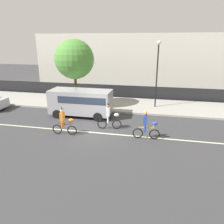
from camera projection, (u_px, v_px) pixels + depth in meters
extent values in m
plane|color=#38383A|center=(94.00, 130.00, 15.38)|extent=(80.00, 80.00, 0.00)
cube|color=beige|center=(92.00, 132.00, 14.91)|extent=(36.00, 0.14, 0.01)
cube|color=#9E9B93|center=(113.00, 104.00, 21.40)|extent=(60.00, 5.00, 0.15)
cube|color=black|center=(118.00, 91.00, 23.90)|extent=(40.00, 0.08, 1.40)
cube|color=beige|center=(143.00, 60.00, 30.67)|extent=(28.00, 8.00, 6.89)
torus|color=black|center=(72.00, 130.00, 14.38)|extent=(0.67, 0.07, 0.67)
torus|color=black|center=(57.00, 129.00, 14.59)|extent=(0.67, 0.07, 0.67)
cylinder|color=#4C2614|center=(64.00, 124.00, 14.36)|extent=(0.97, 0.06, 0.05)
cylinder|color=#4C2614|center=(62.00, 123.00, 14.36)|extent=(0.04, 0.04, 0.18)
cylinder|color=#4C2614|center=(70.00, 123.00, 14.24)|extent=(0.04, 0.04, 0.23)
cylinder|color=#4C2614|center=(70.00, 121.00, 14.20)|extent=(0.04, 0.50, 0.03)
ellipsoid|color=orange|center=(71.00, 120.00, 14.17)|extent=(0.36, 0.20, 0.24)
cube|color=orange|center=(62.00, 117.00, 14.22)|extent=(0.24, 0.32, 0.56)
sphere|color=beige|center=(62.00, 111.00, 14.10)|extent=(0.22, 0.22, 0.22)
cone|color=#4C2614|center=(62.00, 108.00, 14.04)|extent=(0.14, 0.14, 0.16)
cylinder|color=orange|center=(62.00, 125.00, 14.26)|extent=(0.11, 0.11, 0.48)
cylinder|color=orange|center=(64.00, 124.00, 14.52)|extent=(0.11, 0.11, 0.48)
torus|color=black|center=(117.00, 124.00, 15.41)|extent=(0.67, 0.16, 0.67)
torus|color=black|center=(102.00, 124.00, 15.49)|extent=(0.67, 0.16, 0.67)
cylinder|color=black|center=(109.00, 119.00, 15.32)|extent=(0.96, 0.17, 0.05)
cylinder|color=black|center=(107.00, 117.00, 15.31)|extent=(0.04, 0.04, 0.18)
cylinder|color=black|center=(115.00, 117.00, 15.26)|extent=(0.04, 0.04, 0.23)
cylinder|color=black|center=(115.00, 116.00, 15.22)|extent=(0.10, 0.50, 0.03)
ellipsoid|color=white|center=(117.00, 115.00, 15.19)|extent=(0.38, 0.25, 0.24)
cube|color=white|center=(108.00, 112.00, 15.17)|extent=(0.28, 0.35, 0.56)
sphere|color=#9E7051|center=(108.00, 106.00, 15.05)|extent=(0.22, 0.22, 0.22)
cone|color=black|center=(108.00, 104.00, 15.00)|extent=(0.14, 0.14, 0.16)
cylinder|color=white|center=(108.00, 120.00, 15.21)|extent=(0.11, 0.11, 0.48)
cylinder|color=white|center=(108.00, 119.00, 15.48)|extent=(0.11, 0.11, 0.48)
torus|color=black|center=(154.00, 134.00, 13.79)|extent=(0.67, 0.11, 0.67)
torus|color=black|center=(138.00, 133.00, 13.95)|extent=(0.67, 0.11, 0.67)
cylinder|color=gold|center=(146.00, 128.00, 13.74)|extent=(0.97, 0.10, 0.05)
cylinder|color=gold|center=(144.00, 126.00, 13.74)|extent=(0.04, 0.04, 0.18)
cylinder|color=gold|center=(153.00, 126.00, 13.65)|extent=(0.04, 0.04, 0.23)
cylinder|color=gold|center=(153.00, 125.00, 13.61)|extent=(0.06, 0.50, 0.03)
ellipsoid|color=#2D47B2|center=(155.00, 124.00, 13.58)|extent=(0.37, 0.22, 0.24)
cube|color=#2D47B2|center=(145.00, 120.00, 13.60)|extent=(0.26, 0.33, 0.56)
sphere|color=#9E7051|center=(145.00, 114.00, 13.48)|extent=(0.22, 0.22, 0.22)
cone|color=gold|center=(146.00, 111.00, 13.42)|extent=(0.14, 0.14, 0.16)
cylinder|color=#2D47B2|center=(145.00, 129.00, 13.64)|extent=(0.11, 0.11, 0.48)
cylinder|color=#2D47B2|center=(145.00, 127.00, 13.90)|extent=(0.11, 0.11, 0.48)
cube|color=#99999E|center=(81.00, 102.00, 17.89)|extent=(5.00, 2.00, 1.90)
cube|color=#283342|center=(85.00, 98.00, 17.70)|extent=(3.90, 2.02, 0.56)
cylinder|color=black|center=(98.00, 117.00, 16.89)|extent=(0.70, 0.22, 0.70)
cylinder|color=black|center=(104.00, 109.00, 18.75)|extent=(0.70, 0.22, 0.70)
cylinder|color=black|center=(57.00, 114.00, 17.57)|extent=(0.70, 0.22, 0.70)
cylinder|color=black|center=(67.00, 107.00, 19.43)|extent=(0.70, 0.22, 0.70)
cylinder|color=black|center=(3.00, 104.00, 20.54)|extent=(0.60, 0.20, 0.60)
cylinder|color=black|center=(157.00, 77.00, 19.44)|extent=(0.12, 0.12, 5.50)
sphere|color=#EAEACC|center=(159.00, 43.00, 18.54)|extent=(0.36, 0.36, 0.36)
cylinder|color=brown|center=(76.00, 90.00, 19.79)|extent=(0.24, 0.24, 3.10)
sphere|color=#4C8C38|center=(74.00, 59.00, 18.94)|extent=(3.41, 3.41, 3.41)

